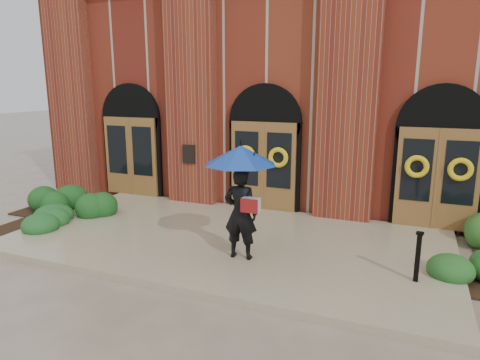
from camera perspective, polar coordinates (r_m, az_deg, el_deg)
The scene contains 7 objects.
ground at distance 10.08m, azimuth -2.10°, elevation -8.70°, with size 90.00×90.00×0.00m, color gray.
landing at distance 10.19m, azimuth -1.75°, elevation -8.03°, with size 10.00×5.30×0.15m, color tan.
church_building at distance 17.77m, azimuth 9.72°, elevation 11.94°, with size 16.20×12.53×7.00m.
man_with_umbrella at distance 8.54m, azimuth 0.10°, elevation -0.06°, with size 1.56×1.56×2.35m.
metal_post at distance 8.47m, azimuth 22.63°, elevation -9.31°, with size 0.14×0.14×0.94m.
hedge_wall_left at distance 13.24m, azimuth -22.20°, elevation -2.77°, with size 2.85×1.14×0.73m, color #174719.
hedge_front_left at distance 12.37m, azimuth -26.46°, elevation -4.69°, with size 1.50×1.28×0.53m, color #1C5321.
Camera 1 is at (3.86, -8.56, 3.67)m, focal length 32.00 mm.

